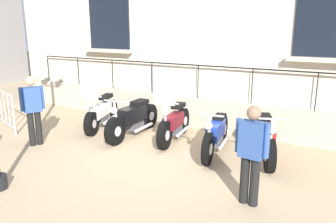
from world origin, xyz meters
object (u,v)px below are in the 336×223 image
Objects in this scene: motorcycle_blue at (216,135)px; crowd_barrier at (3,107)px; motorcycle_black at (133,119)px; motorcycle_maroon at (174,124)px; motorcycle_white at (102,113)px; pedestrian_walking at (251,151)px; pedestrian_standing at (33,107)px; motorcycle_red at (265,139)px.

crowd_barrier is (1.11, -5.73, 0.14)m from motorcycle_blue.
motorcycle_maroon reaches higher than motorcycle_black.
pedestrian_walking reaches higher than motorcycle_white.
pedestrian_standing is (1.88, -2.63, 0.48)m from motorcycle_maroon.
motorcycle_black is 1.41× the size of pedestrian_walking.
motorcycle_red is at bearing 92.81° from motorcycle_black.
motorcycle_white is 5.09m from pedestrian_walking.
pedestrian_standing reaches higher than motorcycle_black.
motorcycle_black is 2.35m from pedestrian_standing.
pedestrian_standing is at bearing -54.43° from motorcycle_maroon.
motorcycle_maroon is 1.08× the size of crowd_barrier.
motorcycle_red is 5.16m from pedestrian_standing.
motorcycle_maroon is 3.27m from pedestrian_standing.
motorcycle_maroon reaches higher than motorcycle_white.
motorcycle_white reaches higher than crowd_barrier.
pedestrian_walking is at bearing 7.88° from motorcycle_red.
pedestrian_standing is (1.70, -1.56, 0.46)m from motorcycle_black.
pedestrian_standing is 5.07m from pedestrian_walking.
motorcycle_red is at bearing 111.14° from pedestrian_standing.
pedestrian_standing is at bearing 75.42° from crowd_barrier.
motorcycle_white is 1.04× the size of motorcycle_maroon.
motorcycle_white is 2.69m from crowd_barrier.
motorcycle_white is at bearing -112.77° from pedestrian_walking.
motorcycle_white is 3.42m from motorcycle_blue.
pedestrian_walking reaches higher than motorcycle_red.
pedestrian_walking is (0.62, 6.99, 0.31)m from crowd_barrier.
pedestrian_walking is (1.81, 3.51, 0.43)m from motorcycle_black.
motorcycle_blue is 2.19m from pedestrian_walking.
motorcycle_white is 1.17m from motorcycle_black.
motorcycle_blue is 4.16m from pedestrian_standing.
motorcycle_blue is at bearing 87.90° from motorcycle_black.
motorcycle_blue is 1.30× the size of pedestrian_walking.
motorcycle_red is at bearing 90.15° from motorcycle_white.
motorcycle_maroon is 0.95× the size of motorcycle_blue.
pedestrian_standing is at bearing -91.33° from pedestrian_walking.
motorcycle_maroon is (-0.18, 1.07, -0.02)m from motorcycle_black.
motorcycle_maroon is 4.76m from crowd_barrier.
motorcycle_blue is at bearing 100.97° from crowd_barrier.
motorcycle_white is 0.99× the size of motorcycle_blue.
motorcycle_red is 6.86m from crowd_barrier.
motorcycle_white reaches higher than motorcycle_blue.
pedestrian_walking is at bearing 50.71° from motorcycle_maroon.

